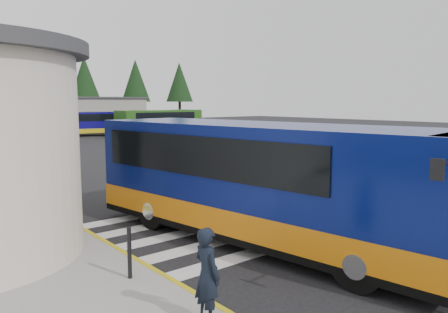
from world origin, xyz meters
TOP-DOWN VIEW (x-y plane):
  - ground at (0.00, 0.00)m, footprint 140.00×140.00m
  - curb_strip at (-4.05, 4.00)m, footprint 0.12×34.00m
  - crosswalk at (-0.50, -0.80)m, footprint 8.00×5.35m
  - depot_building at (6.00, 42.00)m, footprint 26.40×8.40m
  - tree_line at (6.29, 50.00)m, footprint 58.40×4.40m
  - transit_bus at (-0.63, -2.59)m, footprint 4.78×11.17m
  - pedestrian_a at (-4.50, -5.34)m, footprint 0.40×0.58m
  - pedestrian_b at (-5.54, -0.41)m, footprint 0.74×0.92m
  - bollard at (-4.65, -2.99)m, footprint 0.09×0.09m
  - far_bus_a at (10.94, 34.41)m, footprint 8.79×3.96m
  - far_bus_b at (15.40, 28.92)m, footprint 9.30×2.89m

SIDE VIEW (x-z plane):
  - ground at x=0.00m, z-range 0.00..0.00m
  - crosswalk at x=-0.50m, z-range 0.00..0.01m
  - curb_strip at x=-4.05m, z-range 0.00..0.16m
  - bollard at x=-4.65m, z-range 0.15..1.19m
  - pedestrian_a at x=-4.50m, z-range 0.15..1.70m
  - pedestrian_b at x=-5.54m, z-range 0.15..1.96m
  - far_bus_a at x=10.94m, z-range 0.33..2.52m
  - transit_bus at x=-0.63m, z-range -0.07..3.01m
  - far_bus_b at x=15.40m, z-range 0.36..2.73m
  - depot_building at x=6.00m, z-range 0.01..4.21m
  - tree_line at x=6.29m, z-range 1.77..11.77m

